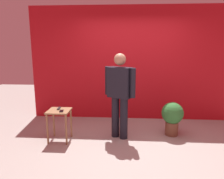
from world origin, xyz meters
The scene contains 7 objects.
ground_plane centered at (0.00, 0.00, 0.00)m, with size 12.00×12.00×0.00m, color #9E9991.
back_wall_red centered at (0.00, 1.63, 1.36)m, with size 4.88×0.12×2.73m, color #B3121B.
standing_person centered at (-0.23, 0.39, 0.93)m, with size 0.63×0.40×1.66m.
side_table centered at (-1.37, 0.17, 0.48)m, with size 0.41×0.41×0.61m.
cell_phone centered at (-1.30, 0.11, 0.61)m, with size 0.07×0.14×0.01m, color black.
tv_remote centered at (-1.39, 0.26, 0.62)m, with size 0.04×0.17×0.02m, color black.
potted_plant centered at (0.84, 0.58, 0.41)m, with size 0.44×0.44×0.69m.
Camera 1 is at (-0.10, -3.63, 1.80)m, focal length 34.34 mm.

